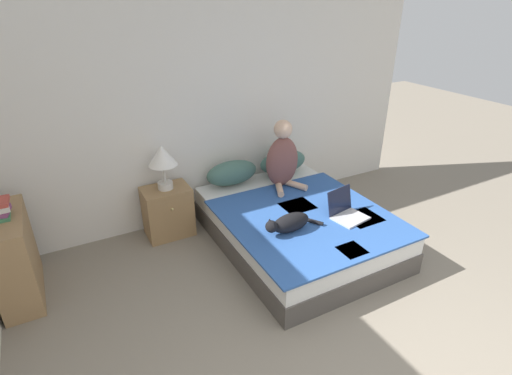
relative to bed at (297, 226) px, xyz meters
The scene contains 10 objects.
wall_back 1.60m from the bed, 116.10° to the left, with size 5.39×0.05×2.55m.
bed is the anchor object (origin of this frame).
pillow_near 0.97m from the bed, 112.06° to the left, with size 0.61×0.27×0.28m.
pillow_far 0.97m from the bed, 67.98° to the left, with size 0.61×0.27×0.28m.
person_sitting 0.77m from the bed, 75.29° to the left, with size 0.39×0.38×0.76m.
cat_tabby 0.53m from the bed, 134.46° to the right, with size 0.60×0.21×0.18m.
laptop_open 0.55m from the bed, 47.52° to the right, with size 0.36×0.36×0.26m.
nightstand 1.38m from the bed, 143.92° to the left, with size 0.49×0.38×0.55m.
table_lamp 1.54m from the bed, 143.71° to the left, with size 0.29×0.29×0.47m.
bookshelf 2.59m from the bed, 169.42° to the left, with size 0.30×0.78×0.78m.
Camera 1 is at (-1.53, -0.43, 2.41)m, focal length 28.00 mm.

